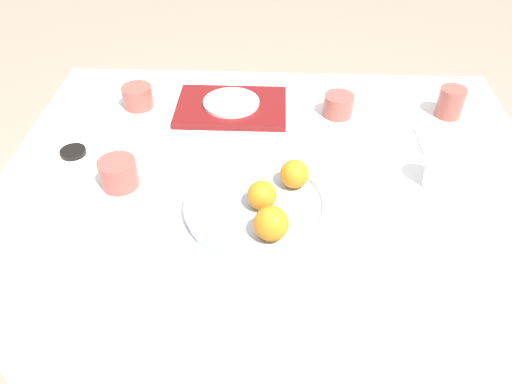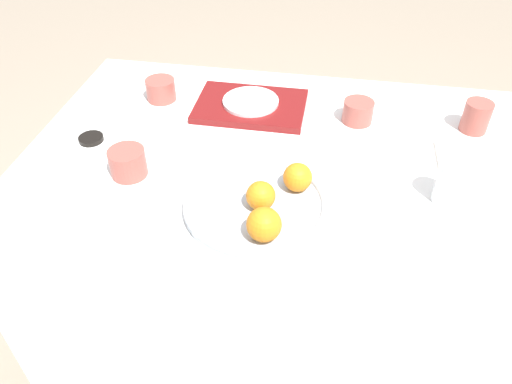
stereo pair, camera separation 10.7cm
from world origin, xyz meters
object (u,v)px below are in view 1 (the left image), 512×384
Objects in this scene: serving_tray at (231,107)px; cup_2 at (450,102)px; side_plate at (231,102)px; soy_dish at (73,152)px; orange_1 at (294,174)px; orange_2 at (271,223)px; orange_0 at (262,195)px; fruit_platter at (256,204)px; cup_3 at (118,173)px; cup_0 at (138,97)px; cup_1 at (338,105)px; napkin at (440,142)px; water_glass at (441,168)px.

cup_2 reaches higher than serving_tray.
side_plate is 2.47× the size of soy_dish.
orange_1 is at bearing -141.40° from cup_2.
orange_0 is at bearing 103.34° from orange_2.
cup_2 is (0.61, -0.00, 0.03)m from serving_tray.
orange_1 is at bearing 37.28° from fruit_platter.
cup_2 is (0.61, -0.00, 0.02)m from side_plate.
side_plate is 1.81× the size of cup_3.
orange_0 reaches higher than cup_0.
orange_0 is at bearing -76.71° from serving_tray.
orange_0 reaches higher than cup_1.
orange_2 is 0.53m from cup_1.
orange_1 reaches higher than fruit_platter.
serving_tray is at bearing 135.00° from side_plate.
orange_2 is at bearing -109.49° from cup_1.
serving_tray is 3.64× the size of cup_0.
orange_2 is 0.53m from side_plate.
fruit_platter is 0.54m from napkin.
cup_0 is 1.01× the size of cup_2.
cup_3 is (0.03, -0.35, 0.00)m from cup_0.
cup_1 is at bearing 17.50° from soy_dish.
side_plate is (-0.17, 0.35, -0.03)m from orange_1.
orange_1 is 0.39m from side_plate.
cup_0 reaches higher than napkin.
orange_2 is 0.58m from soy_dish.
orange_1 is at bearing -1.12° from cup_3.
cup_0 is 0.26m from soy_dish.
fruit_platter is at bearing 136.43° from orange_0.
orange_2 is at bearing -29.69° from soy_dish.
orange_0 is 0.97× the size of orange_1.
fruit_platter reaches higher than napkin.
orange_0 is 0.21× the size of serving_tray.
fruit_platter is 0.66m from cup_2.
serving_tray is 0.45m from soy_dish.
cup_2 is 0.91m from cup_3.
napkin is at bearing 14.40° from cup_3.
serving_tray is at bearing 177.79° from cup_1.
cup_0 is (-0.78, 0.32, -0.02)m from water_glass.
serving_tray is at bearing 116.03° from orange_1.
water_glass reaches higher than cup_1.
orange_0 is 0.57m from cup_0.
side_plate is 1.87× the size of cup_0.
orange_1 is 0.41× the size of side_plate.
soy_dish is (-0.38, -0.23, -0.02)m from side_plate.
orange_1 is 0.91× the size of orange_2.
water_glass reaches higher than fruit_platter.
orange_2 is at bearing -76.70° from serving_tray.
cup_3 is at bearing -165.60° from napkin.
orange_0 is 0.75× the size of cup_0.
side_plate is at bearing 30.63° from soy_dish.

